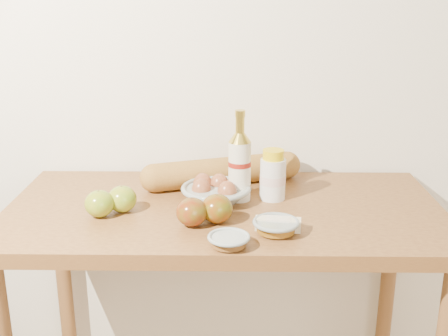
{
  "coord_description": "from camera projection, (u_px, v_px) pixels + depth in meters",
  "views": [
    {
      "loc": [
        0.02,
        -0.26,
        1.48
      ],
      "look_at": [
        0.0,
        1.15,
        1.02
      ],
      "focal_mm": 45.0,
      "sensor_mm": 36.0,
      "label": 1
    }
  ],
  "objects": [
    {
      "name": "egg_bowl",
      "position": [
        216.0,
        191.0,
        1.58
      ],
      "size": [
        0.24,
        0.24,
        0.07
      ],
      "rotation": [
        0.0,
        0.0,
        -0.23
      ],
      "color": "gray",
      "rests_on": "table"
    },
    {
      "name": "sugar_bowl",
      "position": [
        229.0,
        241.0,
        1.3
      ],
      "size": [
        0.12,
        0.12,
        0.03
      ],
      "rotation": [
        0.0,
        0.0,
        -0.25
      ],
      "color": "#919F9A",
      "rests_on": "table"
    },
    {
      "name": "cream_bottle",
      "position": [
        273.0,
        176.0,
        1.58
      ],
      "size": [
        0.09,
        0.09,
        0.14
      ],
      "rotation": [
        0.0,
        0.0,
        0.33
      ],
      "color": "silver",
      "rests_on": "table"
    },
    {
      "name": "apple_redgreen_right",
      "position": [
        217.0,
        209.0,
        1.43
      ],
      "size": [
        0.1,
        0.1,
        0.08
      ],
      "rotation": [
        0.0,
        0.0,
        0.25
      ],
      "color": "maroon",
      "rests_on": "table"
    },
    {
      "name": "butter_stick",
      "position": [
        278.0,
        224.0,
        1.39
      ],
      "size": [
        0.12,
        0.05,
        0.03
      ],
      "rotation": [
        0.0,
        0.0,
        -0.13
      ],
      "color": "beige",
      "rests_on": "table"
    },
    {
      "name": "syrup_bowl",
      "position": [
        276.0,
        226.0,
        1.37
      ],
      "size": [
        0.14,
        0.14,
        0.03
      ],
      "rotation": [
        0.0,
        0.0,
        -0.25
      ],
      "color": "gray",
      "rests_on": "table"
    },
    {
      "name": "apple_yellowgreen",
      "position": [
        122.0,
        199.0,
        1.5
      ],
      "size": [
        0.1,
        0.1,
        0.07
      ],
      "rotation": [
        0.0,
        0.0,
        -0.26
      ],
      "color": "#A19220",
      "rests_on": "table"
    },
    {
      "name": "table",
      "position": [
        224.0,
        247.0,
        1.59
      ],
      "size": [
        1.2,
        0.6,
        0.9
      ],
      "color": "brown",
      "rests_on": "ground"
    },
    {
      "name": "apple_redgreen_front",
      "position": [
        192.0,
        212.0,
        1.41
      ],
      "size": [
        0.09,
        0.09,
        0.07
      ],
      "rotation": [
        0.0,
        0.0,
        0.16
      ],
      "color": "maroon",
      "rests_on": "table"
    },
    {
      "name": "bourbon_bottle",
      "position": [
        240.0,
        164.0,
        1.56
      ],
      "size": [
        0.06,
        0.06,
        0.26
      ],
      "rotation": [
        0.0,
        0.0,
        -0.03
      ],
      "color": "beige",
      "rests_on": "table"
    },
    {
      "name": "apple_extra",
      "position": [
        99.0,
        204.0,
        1.47
      ],
      "size": [
        0.1,
        0.1,
        0.07
      ],
      "rotation": [
        0.0,
        0.0,
        -0.26
      ],
      "color": "#A19220",
      "rests_on": "table"
    },
    {
      "name": "baguette",
      "position": [
        223.0,
        171.0,
        1.7
      ],
      "size": [
        0.51,
        0.24,
        0.08
      ],
      "rotation": [
        0.0,
        0.0,
        0.32
      ],
      "color": "#AC7B34",
      "rests_on": "table"
    },
    {
      "name": "back_wall",
      "position": [
        226.0,
        46.0,
        1.74
      ],
      "size": [
        3.5,
        0.02,
        2.6
      ],
      "primitive_type": "cube",
      "color": "silver",
      "rests_on": "ground"
    }
  ]
}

